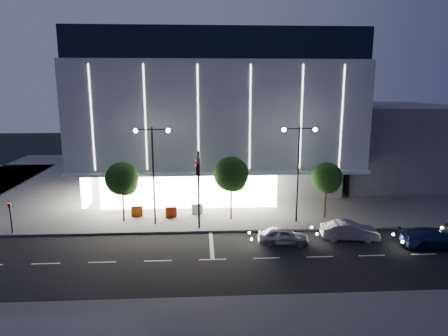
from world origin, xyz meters
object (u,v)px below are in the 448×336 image
object	(u,v)px
tree_left	(122,181)
car_lead	(283,236)
street_lamp_west	(153,162)
tree_right	(327,179)
street_lamp_east	(298,160)
barrier_a	(137,211)
traffic_mast	(198,178)
car_third	(433,238)
car_second	(349,231)
ped_signal_far	(10,213)
barrier_d	(197,209)
tree_mid	(231,176)
barrier_c	(171,212)

from	to	relation	value
tree_left	car_lead	xyz separation A→B (m)	(13.74, -5.90, -3.34)
street_lamp_west	tree_right	distance (m)	16.19
street_lamp_east	barrier_a	size ratio (longest dim) A/B	8.18
traffic_mast	tree_right	bearing A→B (deg)	17.02
car_third	tree_left	bearing A→B (deg)	74.61
car_second	barrier_a	bearing A→B (deg)	76.86
street_lamp_east	car_lead	size ratio (longest dim) A/B	2.22
street_lamp_west	street_lamp_east	xyz separation A→B (m)	(13.00, 0.00, 0.00)
traffic_mast	ped_signal_far	xyz separation A→B (m)	(-16.00, 1.16, -3.14)
traffic_mast	car_third	world-z (taller)	traffic_mast
tree_right	car_lead	xyz separation A→B (m)	(-5.26, -5.90, -3.19)
barrier_a	barrier_d	xyz separation A→B (m)	(5.79, 0.39, 0.00)
car_lead	street_lamp_west	bearing A→B (deg)	72.08
street_lamp_east	barrier_a	distance (m)	16.08
traffic_mast	tree_mid	world-z (taller)	traffic_mast
tree_left	tree_mid	distance (m)	10.00
car_lead	barrier_d	xyz separation A→B (m)	(-6.98, 7.62, -0.04)
street_lamp_west	car_third	xyz separation A→B (m)	(22.46, -6.19, -5.21)
tree_left	tree_mid	world-z (taller)	tree_mid
street_lamp_west	tree_mid	distance (m)	7.28
traffic_mast	street_lamp_east	distance (m)	9.43
car_second	barrier_a	world-z (taller)	car_second
car_third	street_lamp_east	bearing A→B (deg)	57.24
street_lamp_east	ped_signal_far	distance (m)	25.37
car_second	tree_right	bearing A→B (deg)	10.92
ped_signal_far	car_second	size ratio (longest dim) A/B	0.64
car_second	street_lamp_west	bearing A→B (deg)	82.06
street_lamp_east	car_second	size ratio (longest dim) A/B	1.93
tree_right	barrier_d	world-z (taller)	tree_right
street_lamp_east	ped_signal_far	size ratio (longest dim) A/B	3.00
ped_signal_far	barrier_c	size ratio (longest dim) A/B	2.73
street_lamp_west	barrier_c	size ratio (longest dim) A/B	8.18
tree_mid	barrier_d	distance (m)	5.19
tree_left	car_lead	distance (m)	15.33
car_third	street_lamp_west	bearing A→B (deg)	75.03
tree_right	car_second	world-z (taller)	tree_right
car_lead	tree_mid	bearing A→B (deg)	38.85
tree_mid	barrier_d	size ratio (longest dim) A/B	5.59
barrier_a	street_lamp_east	bearing A→B (deg)	-15.14
ped_signal_far	barrier_a	xyz separation A→B (m)	(10.00, 3.85, -1.24)
tree_mid	car_lead	size ratio (longest dim) A/B	1.51
street_lamp_east	barrier_d	distance (m)	10.97
traffic_mast	barrier_d	world-z (taller)	traffic_mast
street_lamp_west	car_lead	distance (m)	12.94
street_lamp_east	car_second	world-z (taller)	street_lamp_east
barrier_c	barrier_d	bearing A→B (deg)	13.99
ped_signal_far	barrier_a	world-z (taller)	ped_signal_far
street_lamp_east	barrier_c	bearing A→B (deg)	170.66
car_third	ped_signal_far	bearing A→B (deg)	82.69
car_second	barrier_d	xyz separation A→B (m)	(-12.64, 6.98, -0.12)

